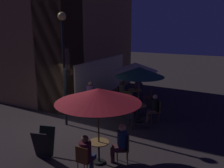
% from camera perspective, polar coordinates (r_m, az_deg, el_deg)
% --- Properties ---
extents(ground_plane, '(60.00, 60.00, 0.00)m').
position_cam_1_polar(ground_plane, '(10.91, -10.28, -9.89)').
color(ground_plane, '#2E2628').
extents(cafe_building, '(7.85, 6.76, 9.38)m').
position_cam_1_polar(cafe_building, '(14.91, -11.30, 14.61)').
color(cafe_building, '#976F48').
rests_on(cafe_building, ground).
extents(street_lamp_near_corner, '(0.34, 0.34, 4.71)m').
position_cam_1_polar(street_lamp_near_corner, '(10.60, -10.82, 7.86)').
color(street_lamp_near_corner, black).
rests_on(street_lamp_near_corner, ground).
extents(menu_sandwich_board, '(0.77, 0.69, 0.93)m').
position_cam_1_polar(menu_sandwich_board, '(8.78, -14.96, -12.58)').
color(menu_sandwich_board, black).
rests_on(menu_sandwich_board, ground).
extents(cafe_table_0, '(0.76, 0.76, 0.78)m').
position_cam_1_polar(cafe_table_0, '(13.94, 5.11, -2.11)').
color(cafe_table_0, black).
rests_on(cafe_table_0, ground).
extents(cafe_table_1, '(0.69, 0.69, 0.77)m').
position_cam_1_polar(cafe_table_1, '(11.40, 5.94, -5.79)').
color(cafe_table_1, black).
rests_on(cafe_table_1, ground).
extents(cafe_table_2, '(0.64, 0.64, 0.71)m').
position_cam_1_polar(cafe_table_2, '(8.16, -2.95, -14.16)').
color(cafe_table_2, black).
rests_on(cafe_table_2, ground).
extents(patio_umbrella_0, '(2.36, 2.36, 2.27)m').
position_cam_1_polar(patio_umbrella_0, '(13.63, 5.24, 3.85)').
color(patio_umbrella_0, black).
rests_on(patio_umbrella_0, ground).
extents(patio_umbrella_1, '(2.14, 2.14, 2.47)m').
position_cam_1_polar(patio_umbrella_1, '(10.97, 6.15, 2.66)').
color(patio_umbrella_1, black).
rests_on(patio_umbrella_1, ground).
extents(patio_umbrella_2, '(2.58, 2.58, 2.41)m').
position_cam_1_polar(patio_umbrella_2, '(7.53, -3.10, -2.60)').
color(patio_umbrella_2, black).
rests_on(patio_umbrella_2, ground).
extents(cafe_chair_0, '(0.46, 0.46, 0.87)m').
position_cam_1_polar(cafe_chair_0, '(14.35, 1.96, -1.80)').
color(cafe_chair_0, brown).
rests_on(cafe_chair_0, ground).
extents(cafe_chair_1, '(0.41, 0.41, 0.91)m').
position_cam_1_polar(cafe_chair_1, '(13.23, 3.53, -3.09)').
color(cafe_chair_1, brown).
rests_on(cafe_chair_1, ground).
extents(cafe_chair_2, '(0.45, 0.45, 0.85)m').
position_cam_1_polar(cafe_chair_2, '(13.77, 8.24, -2.65)').
color(cafe_chair_2, brown).
rests_on(cafe_chair_2, ground).
extents(cafe_chair_3, '(0.41, 0.41, 0.98)m').
position_cam_1_polar(cafe_chair_3, '(14.65, 6.01, -1.35)').
color(cafe_chair_3, brown).
rests_on(cafe_chair_3, ground).
extents(cafe_chair_4, '(0.41, 0.41, 0.93)m').
position_cam_1_polar(cafe_chair_4, '(10.66, 4.09, -7.04)').
color(cafe_chair_4, black).
rests_on(cafe_chair_4, ground).
extents(cafe_chair_5, '(0.59, 0.59, 0.97)m').
position_cam_1_polar(cafe_chair_5, '(11.51, 9.99, -5.56)').
color(cafe_chair_5, brown).
rests_on(cafe_chair_5, ground).
extents(cafe_chair_6, '(0.61, 0.61, 0.92)m').
position_cam_1_polar(cafe_chair_6, '(12.09, 4.05, -4.63)').
color(cafe_chair_6, black).
rests_on(cafe_chair_6, ground).
extents(cafe_chair_7, '(0.54, 0.54, 0.94)m').
position_cam_1_polar(cafe_chair_7, '(8.15, 2.95, -13.65)').
color(cafe_chair_7, brown).
rests_on(cafe_chair_7, ground).
extents(cafe_chair_8, '(0.39, 0.39, 0.95)m').
position_cam_1_polar(cafe_chair_8, '(7.48, -6.36, -16.18)').
color(cafe_chair_8, '#5E3116').
rests_on(cafe_chair_8, ground).
extents(patron_seated_0, '(0.35, 0.53, 1.19)m').
position_cam_1_polar(patron_seated_0, '(14.25, 2.48, -1.34)').
color(patron_seated_0, '#737554').
rests_on(patron_seated_0, ground).
extents(patron_seated_1, '(0.53, 0.36, 1.29)m').
position_cam_1_polar(patron_seated_1, '(14.49, 5.86, -0.95)').
color(patron_seated_1, '#583366').
rests_on(patron_seated_1, ground).
extents(patron_seated_2, '(0.46, 0.52, 1.25)m').
position_cam_1_polar(patron_seated_2, '(11.44, 9.26, -4.97)').
color(patron_seated_2, '#836353').
rests_on(patron_seated_2, ground).
extents(patron_seated_3, '(0.50, 0.52, 1.19)m').
position_cam_1_polar(patron_seated_3, '(11.92, 4.40, -4.27)').
color(patron_seated_3, '#53191D').
rests_on(patron_seated_3, ground).
extents(patron_seated_4, '(0.45, 0.51, 1.27)m').
position_cam_1_polar(patron_seated_4, '(8.07, 1.90, -12.63)').
color(patron_seated_4, '#472327').
rests_on(patron_seated_4, ground).
extents(patron_seated_5, '(0.55, 0.36, 1.23)m').
position_cam_1_polar(patron_seated_5, '(7.52, -5.78, -14.88)').
color(patron_seated_5, navy).
rests_on(patron_seated_5, ground).
extents(patron_standing_6, '(0.37, 0.37, 1.71)m').
position_cam_1_polar(patron_standing_6, '(11.82, -4.83, -3.49)').
color(patron_standing_6, black).
rests_on(patron_standing_6, ground).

